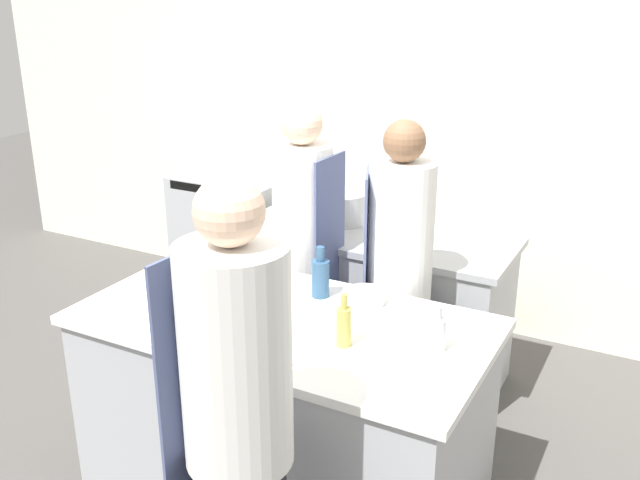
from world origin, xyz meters
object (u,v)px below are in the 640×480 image
Objects in this scene: bottle_sauce at (320,277)px; bowl_prep_small at (366,297)px; oven_range at (241,237)px; bottle_olive_oil at (436,333)px; bowl_mixing_large at (241,266)px; bottle_wine at (344,325)px; stockpot at (341,207)px; chef_at_stove at (304,255)px; bottle_water at (264,276)px; bottle_vinegar at (250,332)px; bottle_cooking_oil at (252,324)px; chef_at_pass_far at (398,286)px; chef_at_prep_near at (239,438)px.

bowl_prep_small is (0.21, 0.04, -0.07)m from bottle_sauce.
bottle_sauce reaches higher than oven_range.
bottle_olive_oil is 1.17m from bowl_mixing_large.
bottle_wine is 0.74× the size of stockpot.
chef_at_stove is 0.48m from bowl_mixing_large.
bottle_water is (0.16, -0.66, 0.15)m from chef_at_stove.
chef_at_stove is 8.93× the size of bottle_olive_oil.
stockpot is (0.08, 0.97, 0.05)m from bowl_mixing_large.
bottle_wine reaches higher than stockpot.
bottle_vinegar is 0.96× the size of bottle_water.
stockpot is (-1.05, 1.26, 0.02)m from bottle_olive_oil.
oven_range is at bearing 127.59° from bottle_water.
oven_range is at bearing 134.96° from bottle_sauce.
bowl_prep_small is at bearing 67.39° from bottle_cooking_oil.
chef_at_pass_far reaches higher than bowl_prep_small.
chef_at_prep_near is 7.99× the size of bottle_cooking_oil.
bottle_water is (-0.22, -0.14, 0.01)m from bottle_sauce.
stockpot is (1.04, -0.43, 0.51)m from oven_range.
bottle_water is at bearing 115.88° from chef_at_pass_far.
oven_range is at bearing 139.69° from bowl_prep_small.
chef_at_stove reaches higher than stockpot.
chef_at_prep_near reaches higher than bottle_water.
stockpot is at bearing 85.24° from bowl_mixing_large.
bottle_vinegar is 0.63m from bottle_sauce.
bottle_vinegar reaches higher than bottle_wine.
bowl_mixing_large is at bearing -55.38° from oven_range.
bottle_water reaches higher than oven_range.
bottle_vinegar is 0.38m from bottle_wine.
bottle_olive_oil is at bearing -14.37° from bowl_mixing_large.
bottle_olive_oil is at bearing -6.05° from bottle_water.
bottle_sauce is (-0.24, -0.37, 0.14)m from chef_at_pass_far.
bottle_olive_oil is 1.64m from stockpot.
stockpot reaches higher than bowl_mixing_large.
bottle_cooking_oil is 0.75m from bowl_mixing_large.
bottle_olive_oil is (1.03, -0.75, 0.12)m from chef_at_stove.
oven_range is 4.28× the size of bottle_wine.
bottle_wine is at bearing 39.74° from chef_at_stove.
bottle_olive_oil is at bearing -19.43° from chef_at_prep_near.
bottle_sauce is at bearing 18.50° from chef_at_prep_near.
chef_at_prep_near reaches higher than bottle_vinegar.
oven_range is at bearing 125.53° from bottle_cooking_oil.
bottle_vinegar is at bearing -106.03° from bowl_prep_small.
bottle_vinegar is 0.85m from bowl_mixing_large.
stockpot is at bearing -175.17° from chef_at_stove.
chef_at_stove reaches higher than oven_range.
chef_at_stove is 1.22m from bottle_vinegar.
bowl_mixing_large is at bearing 143.03° from bottle_water.
oven_range is at bearing 125.27° from bottle_vinegar.
bottle_wine is 1.57m from stockpot.
oven_range is 3.15× the size of stockpot.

